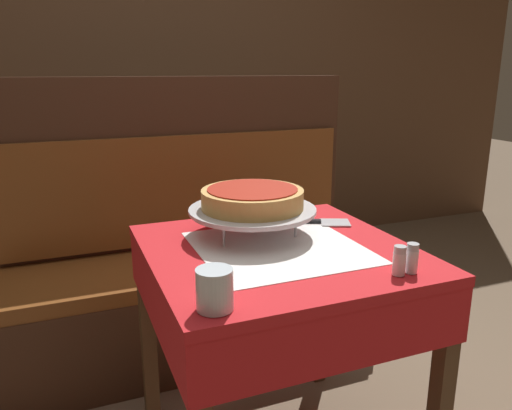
{
  "coord_description": "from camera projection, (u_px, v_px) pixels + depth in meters",
  "views": [
    {
      "loc": [
        -0.58,
        -1.27,
        1.26
      ],
      "look_at": [
        -0.03,
        0.1,
        0.86
      ],
      "focal_mm": 35.0,
      "sensor_mm": 36.0,
      "label": 1
    }
  ],
  "objects": [
    {
      "name": "pepper_shaker",
      "position": [
        412.0,
        258.0,
        1.28
      ],
      "size": [
        0.03,
        0.03,
        0.08
      ],
      "color": "silver",
      "rests_on": "dining_table_front"
    },
    {
      "name": "booth_bench",
      "position": [
        192.0,
        278.0,
        2.26
      ],
      "size": [
        1.63,
        0.5,
        1.23
      ],
      "color": "#3D2316",
      "rests_on": "ground_plane"
    },
    {
      "name": "water_glass_near",
      "position": [
        215.0,
        289.0,
        1.08
      ],
      "size": [
        0.08,
        0.08,
        0.09
      ],
      "color": "silver",
      "rests_on": "dining_table_front"
    },
    {
      "name": "dining_table_rear",
      "position": [
        168.0,
        181.0,
        2.86
      ],
      "size": [
        0.75,
        0.75,
        0.75
      ],
      "color": "#1E6B33",
      "rests_on": "ground_plane"
    },
    {
      "name": "napkin_holder",
      "position": [
        269.0,
        202.0,
        1.81
      ],
      "size": [
        0.1,
        0.05,
        0.09
      ],
      "color": "#B2B2B7",
      "rests_on": "dining_table_front"
    },
    {
      "name": "salt_shaker",
      "position": [
        399.0,
        261.0,
        1.27
      ],
      "size": [
        0.03,
        0.03,
        0.08
      ],
      "color": "silver",
      "rests_on": "dining_table_front"
    },
    {
      "name": "condiment_caddy",
      "position": [
        153.0,
        157.0,
        2.73
      ],
      "size": [
        0.11,
        0.11,
        0.16
      ],
      "color": "black",
      "rests_on": "dining_table_rear"
    },
    {
      "name": "dining_table_front",
      "position": [
        278.0,
        283.0,
        1.51
      ],
      "size": [
        0.76,
        0.76,
        0.75
      ],
      "color": "red",
      "rests_on": "ground_plane"
    },
    {
      "name": "pizza_server",
      "position": [
        311.0,
        222.0,
        1.71
      ],
      "size": [
        0.28,
        0.16,
        0.01
      ],
      "color": "#BCBCC1",
      "rests_on": "dining_table_front"
    },
    {
      "name": "deep_dish_pizza",
      "position": [
        252.0,
        198.0,
        1.55
      ],
      "size": [
        0.32,
        0.32,
        0.06
      ],
      "color": "tan",
      "rests_on": "pizza_pan_stand"
    },
    {
      "name": "back_wall_panel",
      "position": [
        147.0,
        79.0,
        3.21
      ],
      "size": [
        6.0,
        0.04,
        2.4
      ],
      "primitive_type": "cube",
      "color": "brown",
      "rests_on": "ground_plane"
    },
    {
      "name": "pizza_pan_stand",
      "position": [
        252.0,
        211.0,
        1.56
      ],
      "size": [
        0.4,
        0.4,
        0.09
      ],
      "color": "#ADADB2",
      "rests_on": "dining_table_front"
    }
  ]
}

